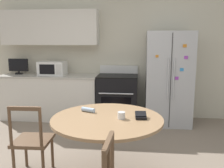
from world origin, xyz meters
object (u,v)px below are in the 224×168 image
object	(u,v)px
microwave	(52,68)
candle_glass	(121,116)
wallet	(141,116)
countertop_tv	(18,66)
dining_chair_left	(32,141)
oven_range	(118,98)
refrigerator	(168,78)

from	to	relation	value
microwave	candle_glass	size ratio (longest dim) A/B	6.33
candle_glass	wallet	size ratio (longest dim) A/B	0.60
microwave	countertop_tv	bearing A→B (deg)	175.53
countertop_tv	dining_chair_left	size ratio (longest dim) A/B	0.45
microwave	countertop_tv	world-z (taller)	countertop_tv
oven_range	candle_glass	distance (m)	2.23
oven_range	dining_chair_left	distance (m)	2.30
refrigerator	wallet	world-z (taller)	refrigerator
oven_range	wallet	xyz separation A→B (m)	(0.44, -2.16, 0.33)
oven_range	dining_chair_left	xyz separation A→B (m)	(-0.83, -2.14, -0.03)
refrigerator	dining_chair_left	xyz separation A→B (m)	(-1.80, -2.11, -0.45)
oven_range	dining_chair_left	size ratio (longest dim) A/B	1.20
candle_glass	oven_range	bearing A→B (deg)	96.05
countertop_tv	wallet	xyz separation A→B (m)	(2.51, -2.25, -0.28)
wallet	countertop_tv	bearing A→B (deg)	138.07
oven_range	countertop_tv	xyz separation A→B (m)	(-2.07, 0.09, 0.60)
refrigerator	microwave	distance (m)	2.30
candle_glass	countertop_tv	bearing A→B (deg)	135.14
refrigerator	dining_chair_left	bearing A→B (deg)	-130.48
refrigerator	wallet	xyz separation A→B (m)	(-0.53, -2.13, -0.09)
oven_range	candle_glass	bearing A→B (deg)	-83.95
dining_chair_left	candle_glass	size ratio (longest dim) A/B	10.92
oven_range	wallet	distance (m)	2.23
oven_range	refrigerator	bearing A→B (deg)	-2.01
refrigerator	candle_glass	distance (m)	2.29
microwave	wallet	bearing A→B (deg)	-51.20
candle_glass	microwave	bearing A→B (deg)	124.89
candle_glass	wallet	world-z (taller)	candle_glass
oven_range	countertop_tv	distance (m)	2.16
oven_range	microwave	world-z (taller)	microwave
dining_chair_left	wallet	size ratio (longest dim) A/B	6.56
countertop_tv	wallet	distance (m)	3.39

